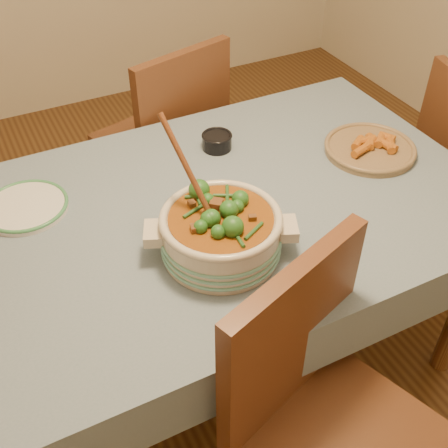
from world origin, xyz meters
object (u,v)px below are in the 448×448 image
stew_casserole (221,230)px  condiment_bowl (217,140)px  dining_table (222,226)px  chair_far (169,136)px  white_plate (26,206)px  chair_near (321,412)px  fried_plate (370,147)px

stew_casserole → condiment_bowl: 0.53m
dining_table → chair_far: 0.77m
dining_table → condiment_bowl: condiment_bowl is taller
white_plate → chair_far: 0.87m
chair_far → dining_table: bearing=65.6°
white_plate → dining_table: bearing=-24.1°
condiment_bowl → dining_table: bearing=-113.3°
white_plate → chair_near: bearing=-60.7°
white_plate → fried_plate: (1.13, -0.22, 0.01)m
white_plate → chair_near: chair_near is taller
stew_casserole → condiment_bowl: (0.23, 0.48, -0.05)m
white_plate → chair_far: bearing=37.0°
condiment_bowl → white_plate: bearing=-176.4°
condiment_bowl → fried_plate: bearing=-29.8°
dining_table → fried_plate: bearing=2.3°
dining_table → chair_near: 0.66m
stew_casserole → white_plate: bearing=135.4°
dining_table → fried_plate: fried_plate is taller
chair_near → condiment_bowl: bearing=60.5°
condiment_bowl → fried_plate: 0.53m
stew_casserole → white_plate: size_ratio=1.48×
stew_casserole → chair_near: size_ratio=0.43×
condiment_bowl → chair_far: chair_far is taller
dining_table → chair_near: size_ratio=1.69×
stew_casserole → fried_plate: (0.69, 0.22, -0.06)m
stew_casserole → chair_far: (0.22, 0.94, -0.29)m
chair_near → chair_far: bearing=64.0°
condiment_bowl → fried_plate: condiment_bowl is taller
stew_casserole → chair_near: 0.53m
dining_table → stew_casserole: stew_casserole is taller
dining_table → fried_plate: (0.58, 0.02, 0.11)m
dining_table → chair_far: (0.12, 0.75, -0.12)m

